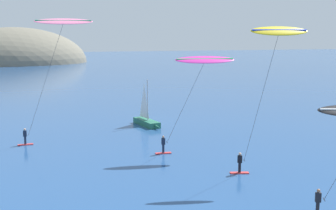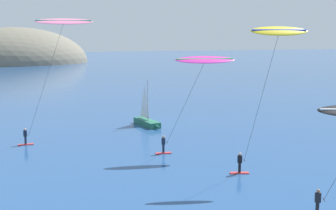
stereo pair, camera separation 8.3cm
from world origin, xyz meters
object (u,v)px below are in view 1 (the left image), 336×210
at_px(sailboat_near, 148,121).
at_px(kitesurfer_magenta, 202,66).
at_px(kitesurfer_pink, 61,30).
at_px(kitesurfer_yellow, 275,46).

bearing_deg(sailboat_near, kitesurfer_magenta, -82.83).
relative_size(kitesurfer_pink, kitesurfer_yellow, 1.09).
height_order(sailboat_near, kitesurfer_pink, kitesurfer_pink).
bearing_deg(kitesurfer_yellow, kitesurfer_magenta, 111.34).
relative_size(kitesurfer_pink, kitesurfer_magenta, 1.39).
bearing_deg(sailboat_near, kitesurfer_pink, -151.64).
distance_m(kitesurfer_magenta, kitesurfer_yellow, 8.22).
distance_m(kitesurfer_pink, kitesurfer_magenta, 14.43).
bearing_deg(kitesurfer_pink, kitesurfer_magenta, -31.52).
xyz_separation_m(kitesurfer_magenta, kitesurfer_yellow, (2.90, -7.43, 1.98)).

